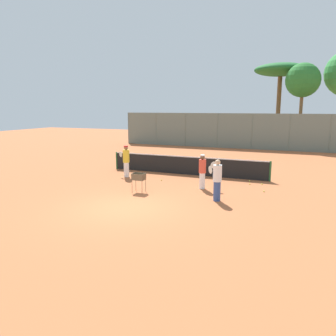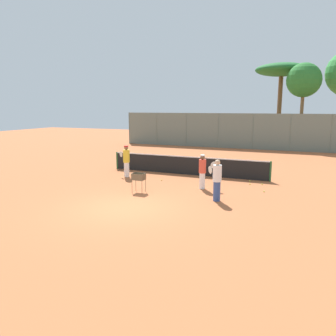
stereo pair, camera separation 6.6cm
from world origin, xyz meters
name	(u,v)px [view 2 (the right image)]	position (x,y,z in m)	size (l,w,h in m)	color
ground_plane	(125,208)	(0.00, 0.00, 0.00)	(80.00, 80.00, 0.00)	#B26038
tennis_net	(187,165)	(0.00, 6.96, 0.56)	(9.39, 0.10, 1.07)	#26592D
back_fence	(235,131)	(0.00, 20.36, 1.64)	(22.84, 0.08, 3.29)	slate
tree_0	(281,71)	(3.40, 25.77, 7.45)	(5.24, 5.24, 8.26)	brown
tree_2	(304,81)	(5.62, 23.43, 6.28)	(3.17, 3.17, 7.92)	brown
player_white_outfit	(217,180)	(2.99, 2.35, 0.89)	(0.74, 0.69, 1.73)	#334C8C
player_red_cap	(203,171)	(1.83, 4.10, 0.85)	(0.85, 0.43, 1.63)	white
player_yellow_shirt	(126,161)	(-2.86, 5.06, 0.91)	(0.85, 0.51, 1.75)	white
ball_cart	(139,178)	(-0.66, 2.37, 0.64)	(0.56, 0.41, 0.87)	brown
tennis_ball_0	(250,181)	(3.67, 6.56, 0.03)	(0.07, 0.07, 0.07)	#D1E54C
tennis_ball_1	(215,185)	(2.25, 4.82, 0.03)	(0.07, 0.07, 0.07)	#D1E54C
tennis_ball_2	(250,184)	(3.80, 5.83, 0.03)	(0.07, 0.07, 0.07)	#D1E54C
tennis_ball_3	(162,180)	(-0.67, 4.94, 0.03)	(0.07, 0.07, 0.07)	#D1E54C
tennis_ball_4	(262,184)	(4.36, 6.03, 0.03)	(0.07, 0.07, 0.07)	#D1E54C
tennis_ball_5	(264,191)	(4.63, 4.58, 0.03)	(0.07, 0.07, 0.07)	#D1E54C
parked_car	(266,139)	(2.39, 24.14, 0.66)	(4.20, 1.70, 1.60)	#3F4C8C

